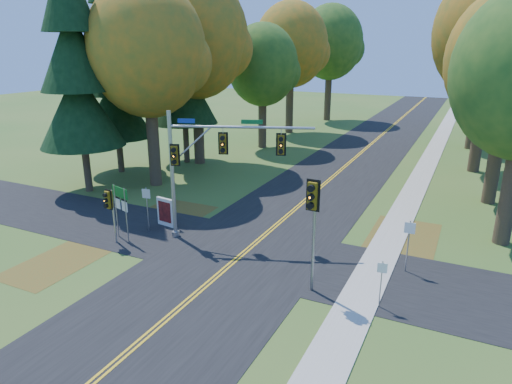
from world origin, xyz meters
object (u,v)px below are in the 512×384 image
at_px(east_signal_pole, 313,208).
at_px(info_kiosk, 166,212).
at_px(route_sign_cluster, 121,202).
at_px(traffic_mast, 207,159).

xyz_separation_m(east_signal_pole, info_kiosk, (-9.80, 3.40, -2.91)).
bearing_deg(route_sign_cluster, info_kiosk, 86.48).
relative_size(traffic_mast, route_sign_cluster, 2.38).
bearing_deg(east_signal_pole, route_sign_cluster, 177.95).
relative_size(traffic_mast, info_kiosk, 4.23).
xyz_separation_m(traffic_mast, east_signal_pole, (6.73, -3.02, -0.61)).
height_order(east_signal_pole, route_sign_cluster, east_signal_pole).
bearing_deg(traffic_mast, route_sign_cluster, -173.26).
xyz_separation_m(route_sign_cluster, info_kiosk, (0.95, 2.47, -1.25)).
distance_m(traffic_mast, east_signal_pole, 7.40).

